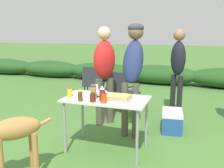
% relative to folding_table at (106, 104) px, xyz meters
% --- Properties ---
extents(ground_plane, '(60.00, 60.00, 0.00)m').
position_rel_folding_table_xyz_m(ground_plane, '(0.00, 0.00, -0.66)').
color(ground_plane, '#477533').
extents(shrub_hedge, '(14.40, 0.90, 0.59)m').
position_rel_folding_table_xyz_m(shrub_hedge, '(0.00, 4.82, -0.37)').
color(shrub_hedge, '#234C1E').
rests_on(shrub_hedge, ground).
extents(folding_table, '(1.10, 0.64, 0.74)m').
position_rel_folding_table_xyz_m(folding_table, '(0.00, 0.00, 0.00)').
color(folding_table, silver).
rests_on(folding_table, ground).
extents(food_tray, '(0.33, 0.28, 0.06)m').
position_rel_folding_table_xyz_m(food_tray, '(0.17, -0.01, 0.10)').
color(food_tray, '#9E9EA3').
rests_on(food_tray, folding_table).
extents(plate_stack, '(0.23, 0.23, 0.04)m').
position_rel_folding_table_xyz_m(plate_stack, '(-0.41, 0.04, 0.10)').
color(plate_stack, white).
rests_on(plate_stack, folding_table).
extents(mixing_bowl, '(0.23, 0.23, 0.08)m').
position_rel_folding_table_xyz_m(mixing_bowl, '(-0.14, 0.10, 0.12)').
color(mixing_bowl, silver).
rests_on(mixing_bowl, folding_table).
extents(paper_cup_stack, '(0.08, 0.08, 0.12)m').
position_rel_folding_table_xyz_m(paper_cup_stack, '(-0.25, 0.21, 0.14)').
color(paper_cup_stack, white).
rests_on(paper_cup_stack, folding_table).
extents(mustard_bottle, '(0.06, 0.06, 0.15)m').
position_rel_folding_table_xyz_m(mustard_bottle, '(-0.48, -0.12, 0.15)').
color(mustard_bottle, yellow).
rests_on(mustard_bottle, folding_table).
extents(ketchup_bottle, '(0.07, 0.07, 0.20)m').
position_rel_folding_table_xyz_m(ketchup_bottle, '(-0.00, -0.15, 0.17)').
color(ketchup_bottle, red).
rests_on(ketchup_bottle, folding_table).
extents(bbq_sauce_bottle, '(0.07, 0.07, 0.13)m').
position_rel_folding_table_xyz_m(bbq_sauce_bottle, '(-0.10, -0.23, 0.14)').
color(bbq_sauce_bottle, '#562314').
rests_on(bbq_sauce_bottle, folding_table).
extents(beer_bottle, '(0.06, 0.06, 0.16)m').
position_rel_folding_table_xyz_m(beer_bottle, '(-0.26, -0.25, 0.15)').
color(beer_bottle, brown).
rests_on(beer_bottle, folding_table).
extents(spice_jar, '(0.08, 0.08, 0.19)m').
position_rel_folding_table_xyz_m(spice_jar, '(-0.14, -0.11, 0.17)').
color(spice_jar, '#B2893D').
rests_on(spice_jar, folding_table).
extents(hot_sauce_bottle, '(0.07, 0.07, 0.16)m').
position_rel_folding_table_xyz_m(hot_sauce_bottle, '(0.05, -0.23, 0.15)').
color(hot_sauce_bottle, '#CC4214').
rests_on(hot_sauce_bottle, folding_table).
extents(standing_person_in_gray_fleece, '(0.32, 0.48, 1.73)m').
position_rel_folding_table_xyz_m(standing_person_in_gray_fleece, '(0.18, 0.68, 0.47)').
color(standing_person_in_gray_fleece, '#4C473D').
rests_on(standing_person_in_gray_fleece, ground).
extents(standing_person_in_navy_coat, '(0.47, 0.48, 1.69)m').
position_rel_folding_table_xyz_m(standing_person_in_navy_coat, '(-0.39, 0.96, 0.35)').
color(standing_person_in_navy_coat, '#4C473D').
rests_on(standing_person_in_navy_coat, ground).
extents(standing_person_in_olive_jacket, '(0.38, 0.36, 1.66)m').
position_rel_folding_table_xyz_m(standing_person_in_olive_jacket, '(0.75, 1.80, 0.36)').
color(standing_person_in_olive_jacket, black).
rests_on(standing_person_in_olive_jacket, ground).
extents(dog, '(0.60, 0.69, 0.77)m').
position_rel_folding_table_xyz_m(dog, '(-0.70, -1.02, -0.12)').
color(dog, '#B27A42').
rests_on(dog, ground).
extents(camp_chair_green_behind_table, '(0.60, 0.69, 0.83)m').
position_rel_folding_table_xyz_m(camp_chair_green_behind_table, '(-1.16, 2.24, -0.20)').
color(camp_chair_green_behind_table, '#232328').
rests_on(camp_chair_green_behind_table, ground).
extents(camp_chair_near_hedge, '(0.67, 0.73, 0.83)m').
position_rel_folding_table_xyz_m(camp_chair_near_hedge, '(-0.30, 1.65, -0.20)').
color(camp_chair_near_hedge, '#232328').
rests_on(camp_chair_near_hedge, ground).
extents(cooler_box, '(0.38, 0.52, 0.34)m').
position_rel_folding_table_xyz_m(cooler_box, '(0.77, 1.00, -0.49)').
color(cooler_box, '#234C93').
rests_on(cooler_box, ground).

